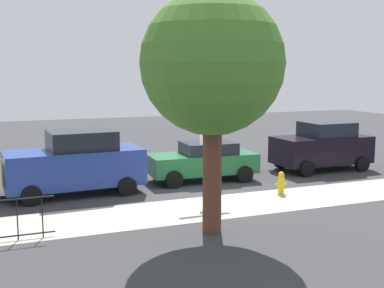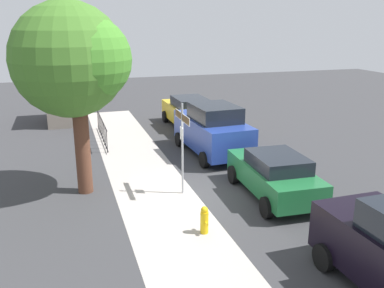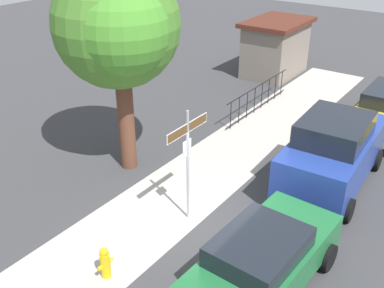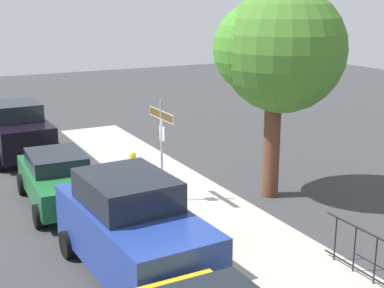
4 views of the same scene
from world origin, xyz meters
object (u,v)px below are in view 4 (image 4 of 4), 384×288
at_px(car_green, 58,179).
at_px(fire_hydrant, 133,163).
at_px(shade_tree, 279,53).
at_px(street_sign, 161,133).
at_px(car_blue, 132,228).
at_px(car_black, 18,131).

distance_m(car_green, fire_hydrant, 3.41).
relative_size(shade_tree, fire_hydrant, 7.93).
bearing_deg(car_green, street_sign, 69.83).
xyz_separation_m(shade_tree, car_blue, (2.58, -5.59, -3.22)).
xyz_separation_m(street_sign, fire_hydrant, (-2.80, 0.20, -1.70)).
distance_m(car_blue, fire_hydrant, 7.09).
height_order(car_blue, fire_hydrant, car_blue).
bearing_deg(car_green, car_black, -176.62).
relative_size(car_black, fire_hydrant, 5.32).
distance_m(street_sign, car_blue, 4.57).
distance_m(shade_tree, car_black, 10.44).
height_order(street_sign, car_blue, street_sign).
height_order(car_black, car_green, car_black).
distance_m(car_green, car_blue, 4.92).
height_order(shade_tree, car_black, shade_tree).
bearing_deg(shade_tree, car_black, -142.62).
xyz_separation_m(street_sign, shade_tree, (1.17, 3.18, 2.21)).
bearing_deg(car_black, car_blue, 1.41).
bearing_deg(car_blue, fire_hydrant, 155.54).
bearing_deg(car_black, fire_hydrant, 36.91).
bearing_deg(car_black, street_sign, 21.98).
xyz_separation_m(car_blue, fire_hydrant, (-6.55, 2.61, -0.70)).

